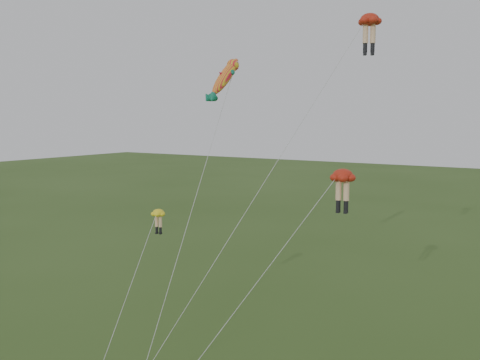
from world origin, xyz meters
The scene contains 4 objects.
legs_kite_red_high centered at (7.51, 10.77, 20.76)m, with size 9.53×13.95×21.66m.
legs_kite_red_mid centered at (7.22, 7.79, 11.33)m, with size 6.22×12.07×12.07m.
legs_kite_yellow centered at (-4.85, 4.73, 8.16)m, with size 3.29×9.39×8.88m.
fish_kite centered at (-1.34, 7.97, 17.81)m, with size 2.04×12.22×19.48m.
Camera 1 is at (19.28, -22.51, 15.13)m, focal length 40.00 mm.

